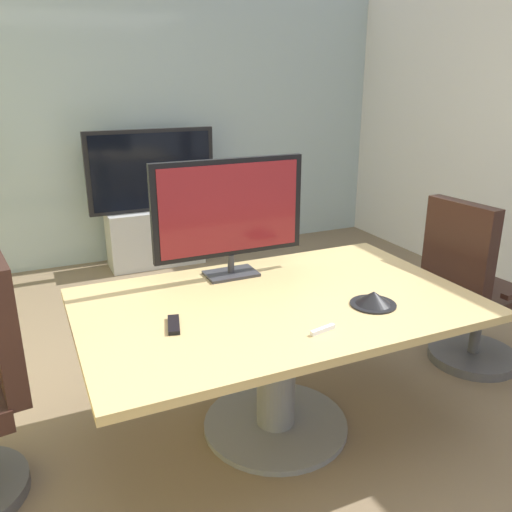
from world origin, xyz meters
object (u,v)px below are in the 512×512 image
office_chair_right (471,299)px  wall_display_unit (154,221)px  tv_monitor (229,211)px  conference_table (277,334)px  conference_phone (373,299)px  remote_control (174,325)px

office_chair_right → wall_display_unit: 3.01m
tv_monitor → wall_display_unit: 2.45m
conference_table → conference_phone: size_ratio=8.63×
tv_monitor → conference_phone: bearing=-54.6°
remote_control → conference_table: bearing=21.7°
office_chair_right → tv_monitor: bearing=71.7°
wall_display_unit → remote_control: size_ratio=7.71×
tv_monitor → conference_phone: tv_monitor is taller
office_chair_right → tv_monitor: size_ratio=1.30×
tv_monitor → wall_display_unit: tv_monitor is taller
conference_table → office_chair_right: bearing=3.1°
conference_table → remote_control: 0.58m
tv_monitor → remote_control: bearing=-133.6°
office_chair_right → conference_phone: office_chair_right is taller
office_chair_right → tv_monitor: tv_monitor is taller
office_chair_right → tv_monitor: (-1.47, 0.34, 0.63)m
remote_control → office_chair_right: bearing=18.9°
tv_monitor → wall_display_unit: (0.15, 2.36, -0.65)m
conference_phone → remote_control: 0.95m
conference_phone → wall_display_unit: bearing=96.0°
tv_monitor → conference_phone: (0.47, -0.66, -0.33)m
conference_table → conference_phone: conference_phone is taller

